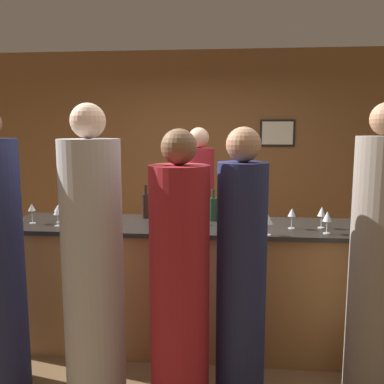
% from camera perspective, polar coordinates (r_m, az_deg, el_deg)
% --- Properties ---
extents(ground_plane, '(14.00, 14.00, 0.00)m').
position_cam_1_polar(ground_plane, '(3.84, -0.21, -19.55)').
color(ground_plane, brown).
extents(back_wall, '(8.00, 0.08, 2.80)m').
position_cam_1_polar(back_wall, '(5.65, 2.06, 4.33)').
color(back_wall, brown).
rests_on(back_wall, ground_plane).
extents(bar_counter, '(3.00, 0.70, 1.04)m').
position_cam_1_polar(bar_counter, '(3.63, -0.21, -12.29)').
color(bar_counter, '#996638').
rests_on(bar_counter, ground_plane).
extents(bartender, '(0.30, 0.30, 1.82)m').
position_cam_1_polar(bartender, '(4.22, 0.88, -4.53)').
color(bartender, maroon).
rests_on(bartender, ground_plane).
extents(guest_0, '(0.32, 0.32, 1.82)m').
position_cam_1_polar(guest_0, '(2.83, 6.59, -11.27)').
color(guest_0, '#1E234C').
rests_on(guest_0, ground_plane).
extents(guest_1, '(0.34, 0.34, 1.96)m').
position_cam_1_polar(guest_1, '(2.95, 23.45, -9.75)').
color(guest_1, gray).
rests_on(guest_1, ground_plane).
extents(guest_2, '(0.39, 0.39, 1.96)m').
position_cam_1_polar(guest_2, '(2.88, -13.06, -9.92)').
color(guest_2, '#B2B2B7').
rests_on(guest_2, ground_plane).
extents(guest_3, '(0.37, 0.37, 1.81)m').
position_cam_1_polar(guest_3, '(2.72, -1.67, -12.41)').
color(guest_3, maroon).
rests_on(guest_3, ground_plane).
extents(wine_bottle_0, '(0.07, 0.07, 0.29)m').
position_cam_1_polar(wine_bottle_0, '(3.72, -6.16, -1.76)').
color(wine_bottle_0, black).
rests_on(wine_bottle_0, bar_counter).
extents(wine_bottle_1, '(0.07, 0.07, 0.32)m').
position_cam_1_polar(wine_bottle_1, '(3.76, -2.71, -1.42)').
color(wine_bottle_1, '#19381E').
rests_on(wine_bottle_1, bar_counter).
extents(wine_bottle_2, '(0.08, 0.08, 0.27)m').
position_cam_1_polar(wine_bottle_2, '(3.61, 2.82, -2.23)').
color(wine_bottle_2, '#19381E').
rests_on(wine_bottle_2, bar_counter).
extents(wine_glass_0, '(0.08, 0.08, 0.16)m').
position_cam_1_polar(wine_glass_0, '(3.70, -17.31, -2.01)').
color(wine_glass_0, silver).
rests_on(wine_glass_0, bar_counter).
extents(wine_glass_1, '(0.07, 0.07, 0.16)m').
position_cam_1_polar(wine_glass_1, '(3.46, -0.29, -2.35)').
color(wine_glass_1, silver).
rests_on(wine_glass_1, bar_counter).
extents(wine_glass_2, '(0.06, 0.06, 0.15)m').
position_cam_1_polar(wine_glass_2, '(3.55, -17.50, -2.53)').
color(wine_glass_2, silver).
rests_on(wine_glass_2, bar_counter).
extents(wine_glass_3, '(0.06, 0.06, 0.16)m').
position_cam_1_polar(wine_glass_3, '(3.39, 13.18, -2.78)').
color(wine_glass_3, silver).
rests_on(wine_glass_3, bar_counter).
extents(wine_glass_4, '(0.07, 0.07, 0.15)m').
position_cam_1_polar(wine_glass_4, '(3.15, 10.10, -3.67)').
color(wine_glass_4, silver).
rests_on(wine_glass_4, bar_counter).
extents(wine_glass_5, '(0.07, 0.07, 0.17)m').
position_cam_1_polar(wine_glass_5, '(3.47, 16.92, -2.59)').
color(wine_glass_5, silver).
rests_on(wine_glass_5, bar_counter).
extents(wine_glass_6, '(0.06, 0.06, 0.16)m').
position_cam_1_polar(wine_glass_6, '(3.72, -20.58, -2.06)').
color(wine_glass_6, silver).
rests_on(wine_glass_6, bar_counter).
extents(wine_glass_7, '(0.07, 0.07, 0.17)m').
position_cam_1_polar(wine_glass_7, '(3.30, 17.59, -3.20)').
color(wine_glass_7, silver).
rests_on(wine_glass_7, bar_counter).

